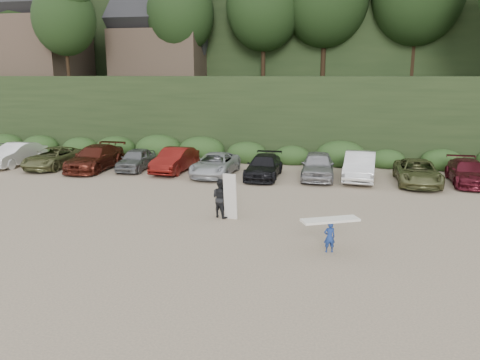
# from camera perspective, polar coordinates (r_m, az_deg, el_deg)

# --- Properties ---
(ground) EXTENTS (120.00, 120.00, 0.00)m
(ground) POSITION_cam_1_polar(r_m,az_deg,el_deg) (19.40, -1.28, -5.69)
(ground) COLOR tan
(ground) RESTS_ON ground
(hillside_backdrop) EXTENTS (90.00, 41.50, 28.00)m
(hillside_backdrop) POSITION_cam_1_polar(r_m,az_deg,el_deg) (54.27, 7.53, 18.03)
(hillside_backdrop) COLOR black
(hillside_backdrop) RESTS_ON ground
(parked_cars) EXTENTS (39.85, 5.77, 1.64)m
(parked_cars) POSITION_cam_1_polar(r_m,az_deg,el_deg) (28.97, -0.49, 2.02)
(parked_cars) COLOR #A3A3A7
(parked_cars) RESTS_ON ground
(child_surfer) EXTENTS (2.09, 1.40, 1.23)m
(child_surfer) POSITION_cam_1_polar(r_m,az_deg,el_deg) (16.74, 10.89, -5.95)
(child_surfer) COLOR navy
(child_surfer) RESTS_ON ground
(adult_surfer) EXTENTS (1.32, 0.97, 2.03)m
(adult_surfer) POSITION_cam_1_polar(r_m,az_deg,el_deg) (20.43, -2.27, -2.19)
(adult_surfer) COLOR black
(adult_surfer) RESTS_ON ground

